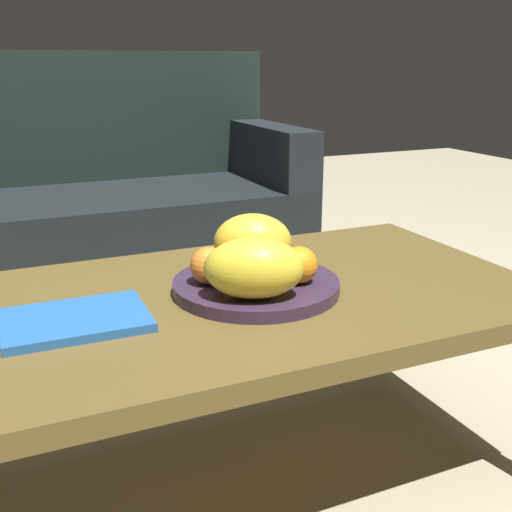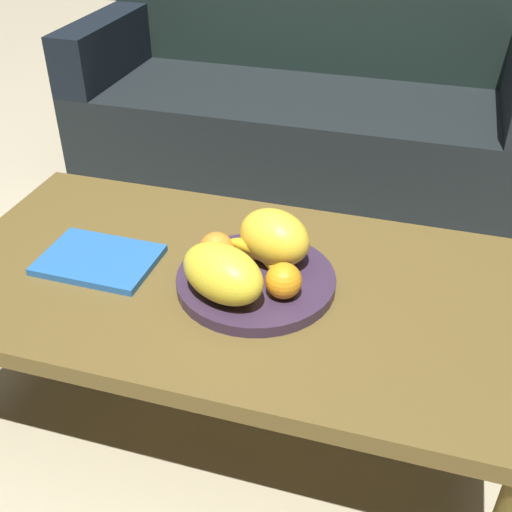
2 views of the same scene
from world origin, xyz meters
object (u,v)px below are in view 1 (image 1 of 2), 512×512
at_px(melon_smaller_beside, 254,268).
at_px(orange_left, 299,265).
at_px(banana_bunch, 247,260).
at_px(fruit_bowl, 256,286).
at_px(coffee_table, 229,314).
at_px(orange_front, 209,265).
at_px(magazine, 76,320).
at_px(couch, 72,216).
at_px(melon_large_front, 253,242).

distance_m(melon_smaller_beside, orange_left, 0.12).
bearing_deg(banana_bunch, fruit_bowl, -93.08).
bearing_deg(fruit_bowl, coffee_table, 172.89).
bearing_deg(orange_front, banana_bunch, 19.23).
relative_size(melon_smaller_beside, magazine, 0.74).
bearing_deg(fruit_bowl, couch, 98.14).
xyz_separation_m(couch, magazine, (-0.17, -1.31, 0.12)).
bearing_deg(magazine, fruit_bowl, 4.09).
bearing_deg(melon_smaller_beside, magazine, 168.09).
xyz_separation_m(couch, orange_left, (0.26, -1.34, 0.18)).
distance_m(melon_large_front, orange_front, 0.13).
height_order(coffee_table, banana_bunch, banana_bunch).
bearing_deg(banana_bunch, orange_left, -55.88).
distance_m(coffee_table, melon_smaller_beside, 0.16).
relative_size(fruit_bowl, banana_bunch, 2.17).
bearing_deg(magazine, banana_bunch, 12.24).
distance_m(coffee_table, orange_left, 0.17).
xyz_separation_m(coffee_table, melon_smaller_beside, (0.01, -0.09, 0.12)).
distance_m(coffee_table, melon_large_front, 0.16).
xyz_separation_m(coffee_table, magazine, (-0.30, -0.03, 0.05)).
xyz_separation_m(fruit_bowl, orange_front, (-0.09, 0.02, 0.05)).
height_order(orange_front, orange_left, same).
relative_size(melon_smaller_beside, banana_bunch, 1.20).
bearing_deg(magazine, orange_left, -2.92).
bearing_deg(orange_front, magazine, -171.74).
relative_size(melon_smaller_beside, orange_left, 2.51).
height_order(fruit_bowl, melon_large_front, melon_large_front).
bearing_deg(fruit_bowl, banana_bunch, 86.92).
height_order(melon_large_front, orange_left, melon_large_front).
bearing_deg(orange_left, coffee_table, 156.48).
bearing_deg(coffee_table, orange_left, -23.52).
relative_size(fruit_bowl, melon_large_front, 2.07).
relative_size(orange_front, orange_left, 1.01).
relative_size(coffee_table, orange_front, 17.00).
relative_size(fruit_bowl, orange_front, 4.52).
height_order(coffee_table, magazine, magazine).
bearing_deg(couch, fruit_bowl, -81.86).
xyz_separation_m(melon_smaller_beside, banana_bunch, (0.05, 0.14, -0.03)).
bearing_deg(melon_large_front, coffee_table, -143.38).
height_order(couch, orange_left, couch).
distance_m(couch, orange_front, 1.29).
height_order(melon_large_front, melon_smaller_beside, melon_large_front).
xyz_separation_m(melon_smaller_beside, magazine, (-0.31, 0.07, -0.07)).
relative_size(orange_left, magazine, 0.29).
height_order(coffee_table, melon_large_front, melon_large_front).
relative_size(coffee_table, melon_smaller_beside, 6.82).
distance_m(fruit_bowl, orange_left, 0.10).
relative_size(coffee_table, fruit_bowl, 3.76).
bearing_deg(magazine, melon_large_front, 13.57).
bearing_deg(magazine, coffee_table, 6.03).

